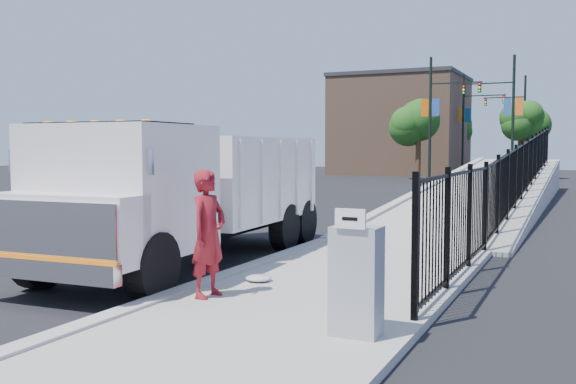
% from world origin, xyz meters
% --- Properties ---
extents(ground, '(120.00, 120.00, 0.00)m').
position_xyz_m(ground, '(0.00, 0.00, 0.00)').
color(ground, black).
rests_on(ground, ground).
extents(sidewalk, '(3.55, 12.00, 0.12)m').
position_xyz_m(sidewalk, '(1.93, -2.00, 0.06)').
color(sidewalk, '#9E998E').
rests_on(sidewalk, ground).
extents(curb, '(0.30, 12.00, 0.16)m').
position_xyz_m(curb, '(0.00, -2.00, 0.08)').
color(curb, '#ADAAA3').
rests_on(curb, ground).
extents(ramp, '(3.95, 24.06, 3.19)m').
position_xyz_m(ramp, '(2.12, 16.00, 0.00)').
color(ramp, '#9E998E').
rests_on(ramp, ground).
extents(iron_fence, '(0.10, 28.00, 1.80)m').
position_xyz_m(iron_fence, '(3.55, 12.00, 0.90)').
color(iron_fence, black).
rests_on(iron_fence, ground).
extents(truck, '(2.88, 7.91, 2.67)m').
position_xyz_m(truck, '(-1.52, 0.50, 1.50)').
color(truck, black).
rests_on(truck, ground).
extents(worker, '(0.50, 0.70, 1.83)m').
position_xyz_m(worker, '(0.56, -2.01, 1.03)').
color(worker, maroon).
rests_on(worker, sidewalk).
extents(utility_cabinet, '(0.55, 0.40, 1.25)m').
position_xyz_m(utility_cabinet, '(3.10, -2.91, 0.75)').
color(utility_cabinet, gray).
rests_on(utility_cabinet, sidewalk).
extents(arrow_sign, '(0.35, 0.04, 0.22)m').
position_xyz_m(arrow_sign, '(3.10, -3.13, 1.48)').
color(arrow_sign, white).
rests_on(arrow_sign, utility_cabinet).
extents(debris, '(0.42, 0.42, 0.11)m').
position_xyz_m(debris, '(0.72, -0.77, 0.17)').
color(debris, silver).
rests_on(debris, sidewalk).
extents(light_pole_0, '(3.77, 0.22, 8.00)m').
position_xyz_m(light_pole_0, '(-3.46, 31.49, 4.36)').
color(light_pole_0, black).
rests_on(light_pole_0, ground).
extents(light_pole_1, '(3.78, 0.22, 8.00)m').
position_xyz_m(light_pole_1, '(0.86, 32.65, 4.36)').
color(light_pole_1, black).
rests_on(light_pole_1, ground).
extents(light_pole_2, '(3.78, 0.22, 8.00)m').
position_xyz_m(light_pole_2, '(-3.26, 42.42, 4.36)').
color(light_pole_2, black).
rests_on(light_pole_2, ground).
extents(light_pole_3, '(3.78, 0.22, 8.00)m').
position_xyz_m(light_pole_3, '(0.47, 45.12, 4.36)').
color(light_pole_3, black).
rests_on(light_pole_3, ground).
extents(tree_0, '(2.97, 2.97, 5.49)m').
position_xyz_m(tree_0, '(-5.19, 34.33, 3.96)').
color(tree_0, '#382314').
rests_on(tree_0, ground).
extents(tree_1, '(2.28, 2.28, 5.14)m').
position_xyz_m(tree_1, '(1.11, 38.53, 3.92)').
color(tree_1, '#382314').
rests_on(tree_1, ground).
extents(tree_2, '(2.66, 2.66, 5.33)m').
position_xyz_m(tree_2, '(-5.16, 48.34, 3.95)').
color(tree_2, '#382314').
rests_on(tree_2, ground).
extents(building, '(10.00, 10.00, 8.00)m').
position_xyz_m(building, '(-9.00, 44.00, 4.00)').
color(building, '#8C664C').
rests_on(building, ground).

